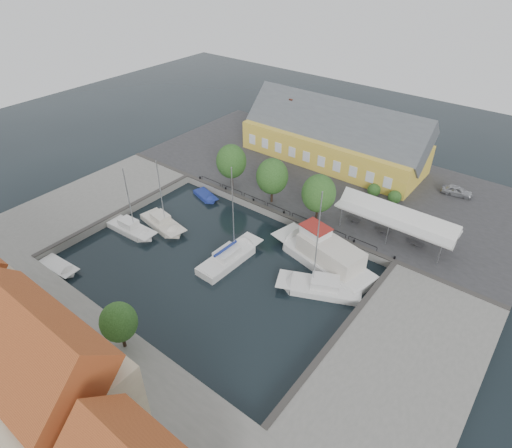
{
  "coord_description": "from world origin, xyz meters",
  "views": [
    {
      "loc": [
        26.43,
        -27.95,
        31.61
      ],
      "look_at": [
        0.0,
        6.0,
        1.5
      ],
      "focal_mm": 30.0,
      "sensor_mm": 36.0,
      "label": 1
    }
  ],
  "objects": [
    {
      "name": "car_silver",
      "position": [
        17.11,
        29.08,
        1.69
      ],
      "size": [
        4.29,
        2.28,
        1.39
      ],
      "primitive_type": "imported",
      "rotation": [
        0.0,
        0.0,
        1.73
      ],
      "color": "#9FA1A6",
      "rests_on": "north_quay"
    },
    {
      "name": "west_boat_c",
      "position": [
        -12.68,
        -3.24,
        0.26
      ],
      "size": [
        7.19,
        2.59,
        9.75
      ],
      "color": "silver",
      "rests_on": "ground"
    },
    {
      "name": "west_boat_b",
      "position": [
        -10.49,
        0.01,
        0.26
      ],
      "size": [
        7.55,
        3.64,
        10.11
      ],
      "color": "beige",
      "rests_on": "ground"
    },
    {
      "name": "launch_sw",
      "position": [
        -13.47,
        -12.83,
        0.09
      ],
      "size": [
        5.4,
        2.32,
        0.98
      ],
      "color": "silver",
      "rests_on": "ground"
    },
    {
      "name": "launch_nw",
      "position": [
        -11.03,
        8.54,
        0.09
      ],
      "size": [
        4.68,
        2.95,
        0.88
      ],
      "color": "navy",
      "rests_on": "ground"
    },
    {
      "name": "townhouses",
      "position": [
        1.93,
        -23.24,
        5.82
      ],
      "size": [
        36.3,
        8.5,
        12.0
      ],
      "color": "beige",
      "rests_on": "south_bank"
    },
    {
      "name": "quay_edge_fittings",
      "position": [
        0.02,
        4.75,
        1.06
      ],
      "size": [
        56.0,
        24.72,
        0.4
      ],
      "color": "#383533",
      "rests_on": "north_quay"
    },
    {
      "name": "east_boat_a",
      "position": [
        11.61,
        2.26,
        0.26
      ],
      "size": [
        9.27,
        6.36,
        12.56
      ],
      "color": "silver",
      "rests_on": "ground"
    },
    {
      "name": "quay_trees",
      "position": [
        -2.0,
        12.0,
        4.88
      ],
      "size": [
        18.2,
        4.2,
        6.3
      ],
      "color": "black",
      "rests_on": "north_quay"
    },
    {
      "name": "west_quay",
      "position": [
        -22.0,
        -2.0,
        0.5
      ],
      "size": [
        12.0,
        24.0,
        1.0
      ],
      "primitive_type": "cube",
      "color": "slate",
      "rests_on": "ground"
    },
    {
      "name": "north_quay",
      "position": [
        0.0,
        23.0,
        0.5
      ],
      "size": [
        56.0,
        26.0,
        1.0
      ],
      "primitive_type": "cube",
      "color": "#2D2D30",
      "rests_on": "ground"
    },
    {
      "name": "south_bank",
      "position": [
        0.0,
        -21.0,
        0.5
      ],
      "size": [
        56.0,
        14.0,
        1.0
      ],
      "primitive_type": "cube",
      "color": "slate",
      "rests_on": "ground"
    },
    {
      "name": "center_sailboat",
      "position": [
        0.84,
        -0.05,
        0.36
      ],
      "size": [
        2.92,
        9.05,
        12.29
      ],
      "color": "silver",
      "rests_on": "ground"
    },
    {
      "name": "tent_canopy",
      "position": [
        14.0,
        14.5,
        3.68
      ],
      "size": [
        14.0,
        4.0,
        2.83
      ],
      "color": "silver",
      "rests_on": "north_quay"
    },
    {
      "name": "ground",
      "position": [
        0.0,
        0.0,
        0.0
      ],
      "size": [
        140.0,
        140.0,
        0.0
      ],
      "primitive_type": "plane",
      "color": "black",
      "rests_on": "ground"
    },
    {
      "name": "trawler",
      "position": [
        9.68,
        6.27,
        1.02
      ],
      "size": [
        13.79,
        6.74,
        5.0
      ],
      "color": "silver",
      "rests_on": "ground"
    },
    {
      "name": "east_quay",
      "position": [
        22.0,
        -2.0,
        0.5
      ],
      "size": [
        12.0,
        24.0,
        1.0
      ],
      "primitive_type": "cube",
      "color": "slate",
      "rests_on": "ground"
    },
    {
      "name": "car_red",
      "position": [
        -6.19,
        18.78,
        1.75
      ],
      "size": [
        3.82,
        4.69,
        1.5
      ],
      "primitive_type": "imported",
      "rotation": [
        0.0,
        0.0,
        0.58
      ],
      "color": "#602115",
      "rests_on": "north_quay"
    },
    {
      "name": "warehouse",
      "position": [
        -2.6,
        28.36,
        4.43
      ],
      "size": [
        28.56,
        14.0,
        9.55
      ],
      "color": "gold",
      "rests_on": "north_quay"
    }
  ]
}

